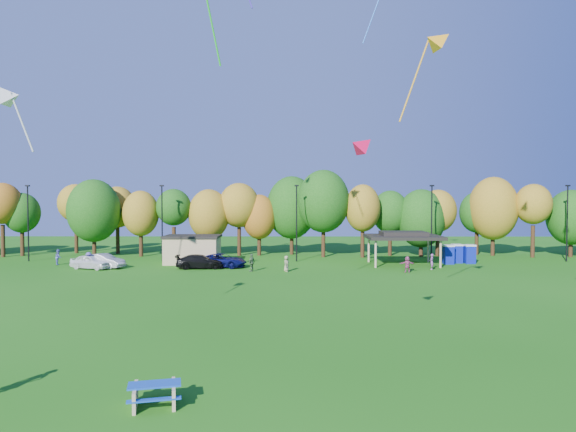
{
  "coord_description": "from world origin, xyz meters",
  "views": [
    {
      "loc": [
        1.42,
        -20.74,
        7.53
      ],
      "look_at": [
        1.23,
        6.0,
        6.59
      ],
      "focal_mm": 32.0,
      "sensor_mm": 36.0,
      "label": 1
    }
  ],
  "objects_px": {
    "porta_potties": "(458,254)",
    "car_c": "(222,260)",
    "car_a": "(91,262)",
    "car_b": "(104,261)",
    "car_d": "(200,262)",
    "picnic_table": "(155,393)"
  },
  "relations": [
    {
      "from": "car_a",
      "to": "car_d",
      "type": "distance_m",
      "value": 11.55
    },
    {
      "from": "car_a",
      "to": "car_c",
      "type": "bearing_deg",
      "value": -65.2
    },
    {
      "from": "car_a",
      "to": "picnic_table",
      "type": "bearing_deg",
      "value": -136.67
    },
    {
      "from": "picnic_table",
      "to": "car_a",
      "type": "xyz_separation_m",
      "value": [
        -16.34,
        35.7,
        0.29
      ]
    },
    {
      "from": "car_a",
      "to": "car_c",
      "type": "xyz_separation_m",
      "value": [
        13.73,
        1.46,
        -0.02
      ]
    },
    {
      "from": "porta_potties",
      "to": "car_c",
      "type": "xyz_separation_m",
      "value": [
        -26.79,
        -3.53,
        -0.35
      ]
    },
    {
      "from": "car_b",
      "to": "car_c",
      "type": "height_order",
      "value": "car_b"
    },
    {
      "from": "car_c",
      "to": "picnic_table",
      "type": "bearing_deg",
      "value": -162.06
    },
    {
      "from": "picnic_table",
      "to": "car_b",
      "type": "relative_size",
      "value": 0.47
    },
    {
      "from": "car_c",
      "to": "car_d",
      "type": "relative_size",
      "value": 1.04
    },
    {
      "from": "porta_potties",
      "to": "car_c",
      "type": "bearing_deg",
      "value": -172.49
    },
    {
      "from": "car_a",
      "to": "porta_potties",
      "type": "bearing_deg",
      "value": -64.24
    },
    {
      "from": "car_a",
      "to": "car_c",
      "type": "relative_size",
      "value": 0.84
    },
    {
      "from": "porta_potties",
      "to": "car_a",
      "type": "distance_m",
      "value": 40.83
    },
    {
      "from": "car_c",
      "to": "car_d",
      "type": "bearing_deg",
      "value": 128.45
    },
    {
      "from": "picnic_table",
      "to": "porta_potties",
      "type": "bearing_deg",
      "value": 45.93
    },
    {
      "from": "car_d",
      "to": "picnic_table",
      "type": "bearing_deg",
      "value": -177.44
    },
    {
      "from": "picnic_table",
      "to": "car_d",
      "type": "relative_size",
      "value": 0.42
    },
    {
      "from": "picnic_table",
      "to": "car_b",
      "type": "bearing_deg",
      "value": 99.38
    },
    {
      "from": "car_d",
      "to": "porta_potties",
      "type": "bearing_deg",
      "value": -86.11
    },
    {
      "from": "porta_potties",
      "to": "car_b",
      "type": "height_order",
      "value": "porta_potties"
    },
    {
      "from": "car_a",
      "to": "car_b",
      "type": "xyz_separation_m",
      "value": [
        1.08,
        0.74,
        0.0
      ]
    }
  ]
}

